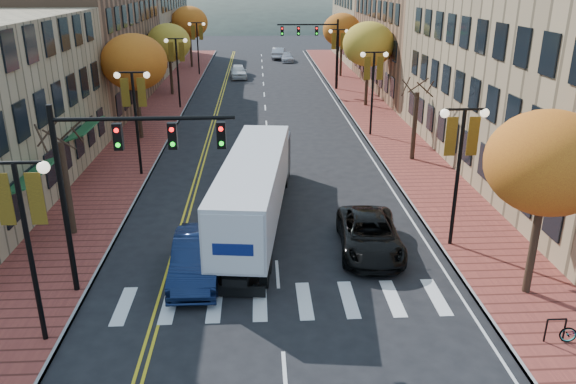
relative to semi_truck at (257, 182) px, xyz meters
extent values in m
plane|color=black|center=(0.76, -8.90, -2.08)|extent=(200.00, 200.00, 0.00)
cube|color=brown|center=(-8.24, 23.60, -2.01)|extent=(4.00, 85.00, 0.15)
cube|color=brown|center=(9.76, 23.60, -2.01)|extent=(4.00, 85.00, 0.15)
cube|color=brown|center=(-16.24, 27.10, 3.42)|extent=(12.00, 24.00, 11.00)
cube|color=#9E8966|center=(-16.24, 52.10, 2.67)|extent=(12.00, 26.00, 9.50)
cube|color=brown|center=(19.26, 33.10, 2.92)|extent=(15.00, 24.00, 10.00)
cube|color=#9E8966|center=(19.26, 55.10, 3.42)|extent=(15.00, 20.00, 11.00)
cylinder|color=#382619|center=(-8.24, -0.90, 0.17)|extent=(0.28, 0.28, 4.20)
cylinder|color=#382619|center=(-8.24, 15.10, 0.52)|extent=(0.28, 0.28, 4.90)
ellipsoid|color=orange|center=(-8.24, 15.10, 3.38)|extent=(4.48, 4.48, 3.81)
cylinder|color=#382619|center=(-8.24, 31.10, 0.34)|extent=(0.28, 0.28, 4.55)
ellipsoid|color=gold|center=(-8.24, 31.10, 2.99)|extent=(4.16, 4.16, 3.54)
cylinder|color=#382619|center=(-8.24, 49.10, 0.59)|extent=(0.28, 0.28, 5.04)
ellipsoid|color=orange|center=(-8.24, 49.10, 3.54)|extent=(4.61, 4.61, 3.92)
cylinder|color=#382619|center=(9.76, -6.90, 0.34)|extent=(0.28, 0.28, 4.55)
ellipsoid|color=orange|center=(9.76, -6.90, 2.99)|extent=(4.16, 4.16, 3.54)
cylinder|color=#382619|center=(9.76, 9.10, 0.17)|extent=(0.28, 0.28, 4.20)
cylinder|color=#382619|center=(9.76, 25.10, 0.52)|extent=(0.28, 0.28, 4.90)
ellipsoid|color=gold|center=(9.76, 25.10, 3.38)|extent=(4.48, 4.48, 3.81)
cylinder|color=#382619|center=(9.76, 41.10, 0.45)|extent=(0.28, 0.28, 4.76)
ellipsoid|color=orange|center=(9.76, 41.10, 3.22)|extent=(4.35, 4.35, 3.70)
cylinder|color=black|center=(-6.74, -8.90, 0.92)|extent=(0.16, 0.16, 6.00)
cylinder|color=black|center=(-6.74, -8.90, 3.92)|extent=(1.60, 0.10, 0.10)
sphere|color=#FFF2CC|center=(-5.94, -8.90, 3.77)|extent=(0.36, 0.36, 0.36)
cube|color=#AC7C17|center=(-7.19, -8.90, 2.82)|extent=(0.45, 0.03, 1.60)
cube|color=#AC7C17|center=(-6.29, -8.90, 2.82)|extent=(0.45, 0.03, 1.60)
cylinder|color=black|center=(-6.74, 7.10, 0.92)|extent=(0.16, 0.16, 6.00)
cylinder|color=black|center=(-6.74, 7.10, 3.92)|extent=(1.60, 0.10, 0.10)
sphere|color=#FFF2CC|center=(-7.54, 7.10, 3.77)|extent=(0.36, 0.36, 0.36)
sphere|color=#FFF2CC|center=(-5.94, 7.10, 3.77)|extent=(0.36, 0.36, 0.36)
cube|color=#AC7C17|center=(-7.19, 7.10, 2.82)|extent=(0.45, 0.03, 1.60)
cube|color=#AC7C17|center=(-6.29, 7.10, 2.82)|extent=(0.45, 0.03, 1.60)
cylinder|color=black|center=(-6.74, 25.10, 0.92)|extent=(0.16, 0.16, 6.00)
cylinder|color=black|center=(-6.74, 25.10, 3.92)|extent=(1.60, 0.10, 0.10)
sphere|color=#FFF2CC|center=(-7.54, 25.10, 3.77)|extent=(0.36, 0.36, 0.36)
sphere|color=#FFF2CC|center=(-5.94, 25.10, 3.77)|extent=(0.36, 0.36, 0.36)
cube|color=#AC7C17|center=(-7.19, 25.10, 2.82)|extent=(0.45, 0.03, 1.60)
cube|color=#AC7C17|center=(-6.29, 25.10, 2.82)|extent=(0.45, 0.03, 1.60)
cylinder|color=black|center=(-6.74, 43.10, 0.92)|extent=(0.16, 0.16, 6.00)
cylinder|color=black|center=(-6.74, 43.10, 3.92)|extent=(1.60, 0.10, 0.10)
sphere|color=#FFF2CC|center=(-7.54, 43.10, 3.77)|extent=(0.36, 0.36, 0.36)
sphere|color=#FFF2CC|center=(-5.94, 43.10, 3.77)|extent=(0.36, 0.36, 0.36)
cube|color=#AC7C17|center=(-7.19, 43.10, 2.82)|extent=(0.45, 0.03, 1.60)
cube|color=#AC7C17|center=(-6.29, 43.10, 2.82)|extent=(0.45, 0.03, 1.60)
cylinder|color=black|center=(8.26, -2.90, 0.92)|extent=(0.16, 0.16, 6.00)
cylinder|color=black|center=(8.26, -2.90, 3.92)|extent=(1.60, 0.10, 0.10)
sphere|color=#FFF2CC|center=(7.46, -2.90, 3.77)|extent=(0.36, 0.36, 0.36)
sphere|color=#FFF2CC|center=(9.06, -2.90, 3.77)|extent=(0.36, 0.36, 0.36)
cube|color=#AC7C17|center=(7.81, -2.90, 2.82)|extent=(0.45, 0.03, 1.60)
cube|color=#AC7C17|center=(8.71, -2.90, 2.82)|extent=(0.45, 0.03, 1.60)
cylinder|color=black|center=(8.26, 15.10, 0.92)|extent=(0.16, 0.16, 6.00)
cylinder|color=black|center=(8.26, 15.10, 3.92)|extent=(1.60, 0.10, 0.10)
sphere|color=#FFF2CC|center=(7.46, 15.10, 3.77)|extent=(0.36, 0.36, 0.36)
sphere|color=#FFF2CC|center=(9.06, 15.10, 3.77)|extent=(0.36, 0.36, 0.36)
cube|color=#AC7C17|center=(7.81, 15.10, 2.82)|extent=(0.45, 0.03, 1.60)
cube|color=#AC7C17|center=(8.71, 15.10, 2.82)|extent=(0.45, 0.03, 1.60)
cylinder|color=black|center=(8.26, 33.10, 0.92)|extent=(0.16, 0.16, 6.00)
cylinder|color=black|center=(8.26, 33.10, 3.92)|extent=(1.60, 0.10, 0.10)
sphere|color=#FFF2CC|center=(7.46, 33.10, 3.77)|extent=(0.36, 0.36, 0.36)
sphere|color=#FFF2CC|center=(9.06, 33.10, 3.77)|extent=(0.36, 0.36, 0.36)
cube|color=#AC7C17|center=(7.81, 33.10, 2.82)|extent=(0.45, 0.03, 1.60)
cube|color=#AC7C17|center=(8.71, 33.10, 2.82)|extent=(0.45, 0.03, 1.60)
cylinder|color=black|center=(-6.64, -5.90, 1.42)|extent=(0.20, 0.20, 7.00)
cylinder|color=black|center=(-3.64, -5.90, 4.42)|extent=(6.00, 0.14, 0.14)
cube|color=black|center=(-4.54, -5.90, 3.82)|extent=(0.30, 0.25, 0.90)
sphere|color=#FF0C0C|center=(-4.54, -6.04, 4.07)|extent=(0.16, 0.16, 0.16)
cube|color=black|center=(-2.74, -5.90, 3.82)|extent=(0.30, 0.25, 0.90)
sphere|color=#FF0C0C|center=(-2.74, -6.04, 4.07)|extent=(0.16, 0.16, 0.16)
cube|color=black|center=(-1.12, -5.90, 3.82)|extent=(0.30, 0.25, 0.90)
sphere|color=#FF0C0C|center=(-1.12, -6.04, 4.07)|extent=(0.16, 0.16, 0.16)
cylinder|color=black|center=(8.16, 33.10, 1.42)|extent=(0.20, 0.20, 7.00)
cylinder|color=black|center=(5.16, 33.10, 4.42)|extent=(6.00, 0.14, 0.14)
cube|color=black|center=(6.06, 33.10, 3.82)|extent=(0.30, 0.25, 0.90)
sphere|color=#FF0C0C|center=(6.06, 32.96, 4.07)|extent=(0.16, 0.16, 0.16)
cube|color=black|center=(4.26, 33.10, 3.82)|extent=(0.30, 0.25, 0.90)
sphere|color=#FF0C0C|center=(4.26, 32.96, 4.07)|extent=(0.16, 0.16, 0.16)
cube|color=black|center=(2.64, 33.10, 3.82)|extent=(0.30, 0.25, 0.90)
sphere|color=#FF0C0C|center=(2.64, 32.96, 4.07)|extent=(0.16, 0.16, 0.16)
cube|color=black|center=(-0.13, -1.13, -1.32)|extent=(2.25, 11.59, 0.31)
cube|color=silver|center=(-0.13, -1.13, 0.23)|extent=(3.66, 11.76, 2.49)
cube|color=black|center=(0.71, 5.94, -0.61)|extent=(2.52, 2.91, 2.22)
cylinder|color=black|center=(-1.61, -5.62, -1.64)|extent=(0.41, 0.92, 0.89)
cylinder|color=black|center=(0.25, -5.84, -1.64)|extent=(0.41, 0.92, 0.89)
cylinder|color=black|center=(-1.48, -4.55, -1.64)|extent=(0.41, 0.92, 0.89)
cylinder|color=black|center=(0.37, -4.78, -1.64)|extent=(0.41, 0.92, 0.89)
cylinder|color=black|center=(-0.35, 4.99, -1.64)|extent=(0.41, 0.92, 0.89)
cylinder|color=black|center=(1.51, 4.77, -1.64)|extent=(0.41, 0.92, 0.89)
cylinder|color=black|center=(-0.12, 6.93, -1.64)|extent=(0.41, 0.92, 0.89)
cylinder|color=black|center=(1.74, 6.71, -1.64)|extent=(0.41, 0.92, 0.89)
imported|color=#0C1733|center=(-2.30, -4.93, -1.25)|extent=(1.76, 5.05, 1.66)
imported|color=black|center=(4.71, -3.12, -1.33)|extent=(2.84, 5.55, 1.50)
imported|color=silver|center=(-2.08, 40.96, -1.31)|extent=(2.20, 4.65, 1.54)
imported|color=#B5B4BC|center=(4.21, 54.18, -1.49)|extent=(1.69, 4.06, 1.17)
imported|color=#B6B5BD|center=(3.21, 57.28, -1.31)|extent=(2.20, 4.87, 1.55)
camera|label=1|loc=(0.13, -24.22, 8.77)|focal=35.00mm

